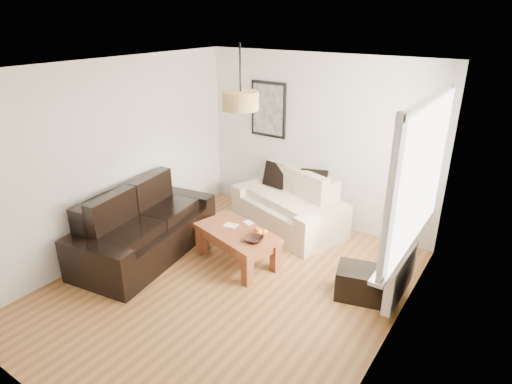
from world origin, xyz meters
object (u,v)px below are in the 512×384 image
Objects in this scene: sofa_leather at (145,224)px; coffee_table at (237,246)px; ottoman at (365,284)px; loveseat_cream at (288,202)px.

coffee_table is (1.18, 0.52, -0.21)m from sofa_leather.
loveseat_cream is at bearing 147.16° from ottoman.
coffee_table is at bearing -173.37° from ottoman.
coffee_table is 1.71m from ottoman.
ottoman is (1.64, -1.06, -0.25)m from loveseat_cream.
coffee_table is at bearing -74.23° from loveseat_cream.
loveseat_cream is 1.27m from coffee_table.
coffee_table is at bearing -75.00° from sofa_leather.
coffee_table is (-0.06, -1.26, -0.20)m from loveseat_cream.
sofa_leather is (-1.24, -1.77, 0.02)m from loveseat_cream.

